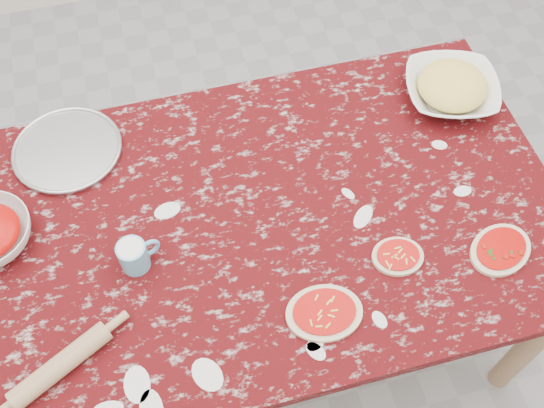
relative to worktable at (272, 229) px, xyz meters
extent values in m
plane|color=gray|center=(0.00, 0.00, -0.67)|extent=(4.00, 4.00, 0.00)
cube|color=#3D070A|center=(0.00, 0.00, 0.06)|extent=(1.60, 1.00, 0.04)
cube|color=#937753|center=(0.00, 0.00, 0.00)|extent=(1.50, 0.90, 0.08)
cylinder|color=#937753|center=(0.72, -0.42, -0.31)|extent=(0.07, 0.07, 0.71)
cylinder|color=#937753|center=(-0.72, 0.42, -0.31)|extent=(0.07, 0.07, 0.71)
cylinder|color=#937753|center=(0.72, 0.42, -0.31)|extent=(0.07, 0.07, 0.71)
cylinder|color=#B2B2B7|center=(-0.52, 0.36, 0.09)|extent=(0.41, 0.41, 0.01)
imported|color=white|center=(0.64, 0.27, 0.12)|extent=(0.34, 0.34, 0.07)
cylinder|color=#60AAD2|center=(-0.38, -0.06, 0.13)|extent=(0.08, 0.08, 0.09)
torus|color=#60AAD2|center=(-0.34, -0.05, 0.13)|extent=(0.06, 0.03, 0.06)
cylinder|color=silver|center=(-0.38, -0.06, 0.16)|extent=(0.06, 0.06, 0.01)
ellipsoid|color=beige|center=(0.05, -0.32, 0.09)|extent=(0.21, 0.17, 0.01)
ellipsoid|color=red|center=(0.05, -0.32, 0.10)|extent=(0.17, 0.14, 0.00)
ellipsoid|color=beige|center=(0.28, -0.22, 0.09)|extent=(0.15, 0.13, 0.01)
ellipsoid|color=red|center=(0.28, -0.22, 0.10)|extent=(0.12, 0.11, 0.00)
ellipsoid|color=beige|center=(0.55, -0.27, 0.09)|extent=(0.22, 0.20, 0.01)
ellipsoid|color=red|center=(0.55, -0.27, 0.10)|extent=(0.18, 0.16, 0.00)
cylinder|color=tan|center=(-0.59, -0.29, 0.11)|extent=(0.25, 0.17, 0.05)
camera|label=1|loc=(-0.23, -0.88, 1.54)|focal=41.38mm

